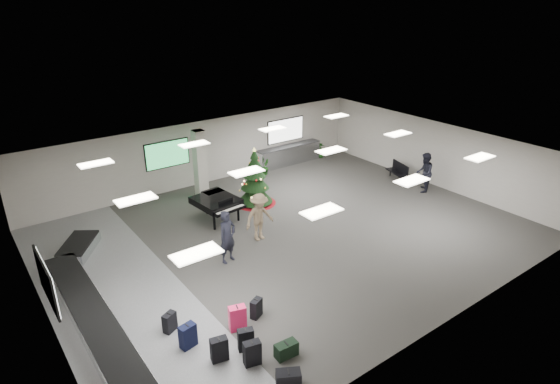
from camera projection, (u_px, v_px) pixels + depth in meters
ground at (291, 234)px, 18.73m from camera, size 18.00×18.00×0.00m
room_envelope at (273, 177)px, 18.10m from camera, size 18.02×14.02×3.21m
baggage_carousel at (90, 302)px, 14.30m from camera, size 2.28×9.71×0.43m
service_counter at (289, 155)px, 26.16m from camera, size 4.05×0.65×1.08m
suitcase_0 at (252, 353)px, 12.08m from camera, size 0.49×0.35×0.72m
suitcase_1 at (246, 340)px, 12.57m from camera, size 0.48×0.36×0.68m
pink_suitcase at (237, 318)px, 13.33m from camera, size 0.54×0.40×0.78m
suitcase_3 at (256, 308)px, 13.88m from camera, size 0.45×0.37×0.62m
navy_suitcase at (188, 336)px, 12.69m from camera, size 0.49×0.34×0.72m
suitcase_5 at (219, 349)px, 12.22m from camera, size 0.50×0.35×0.71m
green_duffel at (286, 350)px, 12.40m from camera, size 0.64×0.35×0.43m
suitcase_8 at (170, 322)px, 13.29m from camera, size 0.46×0.38×0.61m
black_duffel at (288, 378)px, 11.49m from camera, size 0.70×0.60×0.42m
christmas_tree at (255, 184)px, 21.15m from camera, size 1.88×1.88×2.69m
grand_piano at (217, 202)px, 19.61m from camera, size 1.76×2.16×1.15m
bench at (398, 170)px, 24.08m from camera, size 0.85×1.45×0.87m
traveler_a at (227, 237)px, 16.51m from camera, size 0.81×0.63×1.97m
traveler_b at (259, 217)px, 18.00m from camera, size 1.26×0.74×1.92m
traveler_bench at (424, 173)px, 22.40m from camera, size 1.19×1.13×1.94m
potted_plant_left at (265, 167)px, 24.72m from camera, size 0.59×0.57×0.83m
potted_plant_right at (320, 150)px, 27.29m from camera, size 0.68×0.68×0.90m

